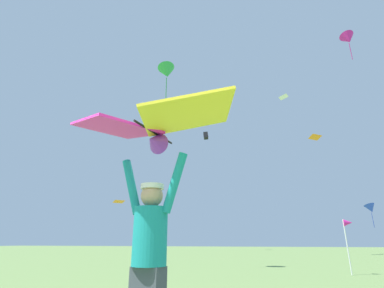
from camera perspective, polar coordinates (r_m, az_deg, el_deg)
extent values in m
cylinder|color=teal|center=(3.00, -8.37, -17.69)|extent=(0.39, 0.39, 0.56)
sphere|color=tan|center=(3.04, -8.01, -10.23)|extent=(0.23, 0.23, 0.23)
cylinder|color=white|center=(3.05, -7.93, -8.46)|extent=(0.28, 0.28, 0.05)
cylinder|color=teal|center=(2.92, -3.47, -7.66)|extent=(0.29, 0.14, 0.62)
cylinder|color=teal|center=(3.21, -11.97, -8.28)|extent=(0.29, 0.14, 0.62)
cylinder|color=black|center=(3.22, -7.45, 2.20)|extent=(0.16, 0.76, 0.02)
cube|color=yellow|center=(2.95, -0.97, 6.01)|extent=(1.07, 0.98, 0.22)
cube|color=#DB2393|center=(3.42, -14.94, 3.10)|extent=(1.18, 1.15, 0.22)
cone|color=purple|center=(3.18, -7.53, 0.52)|extent=(0.27, 0.24, 0.24)
cone|color=#DB2393|center=(31.59, 28.74, 17.95)|extent=(1.60, 1.70, 1.28)
cylinder|color=#991867|center=(30.84, 29.14, 15.91)|extent=(0.05, 0.05, 1.76)
pyramid|color=orange|center=(27.97, 23.37, 1.33)|extent=(1.15, 1.14, 0.33)
pyramid|color=white|center=(26.61, 17.78, 9.00)|extent=(0.95, 0.97, 0.32)
pyramid|color=orange|center=(25.79, -14.42, -11.00)|extent=(0.90, 0.89, 0.30)
cone|color=green|center=(13.83, -5.08, 14.12)|extent=(1.18, 1.16, 0.84)
cylinder|color=#237931|center=(13.37, -5.19, 10.97)|extent=(0.04, 0.04, 1.14)
cone|color=blue|center=(36.18, 32.11, -10.84)|extent=(1.60, 1.60, 1.15)
cylinder|color=#203595|center=(36.10, 32.44, -12.67)|extent=(0.05, 0.05, 1.53)
cube|color=black|center=(38.96, 2.77, 1.68)|extent=(0.84, 0.92, 1.09)
cylinder|color=silver|center=(11.42, 28.62, -17.52)|extent=(0.04, 0.04, 1.77)
cone|color=#DB2393|center=(11.47, 28.70, -13.63)|extent=(0.28, 0.24, 0.24)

